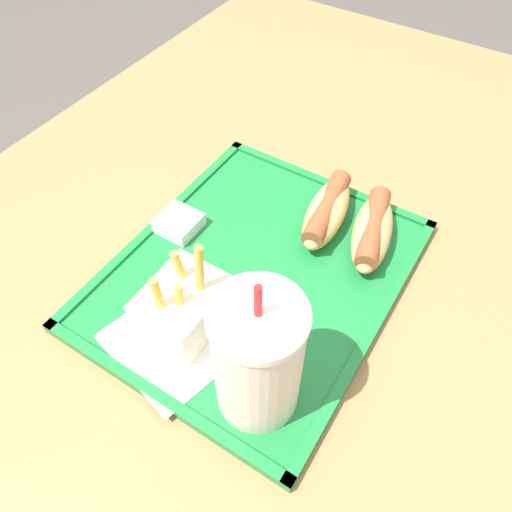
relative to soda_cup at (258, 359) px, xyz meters
The scene contains 9 objects.
ground_plane 0.83m from the soda_cup, 147.26° to the right, with size 8.00×8.00×0.00m, color #4C4742.
dining_table 0.49m from the soda_cup, 147.26° to the right, with size 1.34×0.87×0.73m.
food_tray 0.18m from the soda_cup, 147.11° to the right, with size 0.38×0.32×0.01m.
paper_napkin 0.13m from the soda_cup, 99.63° to the right, with size 0.18×0.16×0.00m.
soda_cup is the anchor object (origin of this frame).
hot_dog_far 0.25m from the soda_cup, behind, with size 0.14×0.08×0.04m.
hot_dog_near 0.26m from the soda_cup, 168.25° to the right, with size 0.14×0.07×0.04m.
fries_carton 0.12m from the soda_cup, 105.12° to the right, with size 0.09×0.07×0.12m.
sauce_cup_mayo 0.26m from the soda_cup, 123.89° to the right, with size 0.05×0.05×0.02m.
Camera 1 is at (0.34, 0.22, 1.21)m, focal length 35.00 mm.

